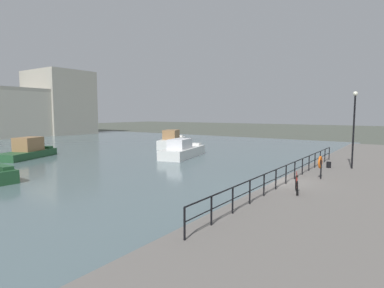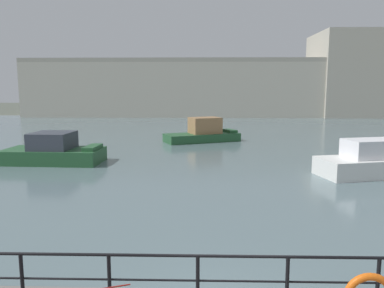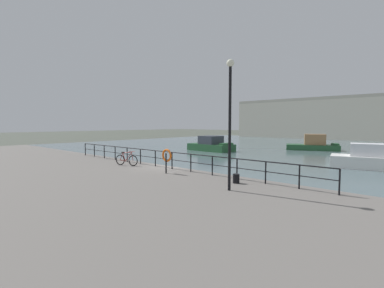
{
  "view_description": "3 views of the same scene",
  "coord_description": "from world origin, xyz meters",
  "views": [
    {
      "loc": [
        -17.8,
        -6.38,
        4.81
      ],
      "look_at": [
        -1.77,
        4.8,
        2.9
      ],
      "focal_mm": 29.47,
      "sensor_mm": 36.0,
      "label": 1
    },
    {
      "loc": [
        -0.43,
        -7.14,
        4.88
      ],
      "look_at": [
        -0.76,
        5.53,
        3.0
      ],
      "focal_mm": 35.39,
      "sensor_mm": 36.0,
      "label": 2
    },
    {
      "loc": [
        14.0,
        -12.88,
        3.7
      ],
      "look_at": [
        -1.17,
        3.57,
        2.08
      ],
      "focal_mm": 26.67,
      "sensor_mm": 36.0,
      "label": 3
    }
  ],
  "objects": [
    {
      "name": "moored_small_launch",
      "position": [
        9.77,
        14.12,
        0.74
      ],
      "size": [
        7.93,
        4.22,
        2.05
      ],
      "rotation": [
        0.0,
        0.0,
        0.24
      ],
      "color": "white",
      "rests_on": "water_basin"
    },
    {
      "name": "harbor_building",
      "position": [
        6.05,
        61.38,
        5.2
      ],
      "size": [
        61.73,
        13.24,
        14.38
      ],
      "color": "#B2AD9E",
      "rests_on": "ground_plane"
    },
    {
      "name": "moored_blue_motorboat",
      "position": [
        -10.15,
        17.12,
        0.77
      ],
      "size": [
        6.41,
        3.25,
        2.02
      ],
      "rotation": [
        0.0,
        0.0,
        -0.05
      ],
      "color": "#23512D",
      "rests_on": "water_basin"
    },
    {
      "name": "water_basin",
      "position": [
        0.0,
        30.2,
        0.01
      ],
      "size": [
        80.0,
        60.0,
        0.01
      ],
      "primitive_type": "cube",
      "color": "slate",
      "rests_on": "ground_plane"
    },
    {
      "name": "moored_green_narrowboat",
      "position": [
        -0.28,
        27.46,
        0.8
      ],
      "size": [
        7.24,
        5.01,
        2.21
      ],
      "rotation": [
        0.0,
        0.0,
        0.41
      ],
      "color": "#23512D",
      "rests_on": "water_basin"
    },
    {
      "name": "quay_railing",
      "position": [
        0.31,
        -0.75,
        1.59
      ],
      "size": [
        20.96,
        0.07,
        1.08
      ],
      "color": "black",
      "rests_on": "quay_promenade"
    }
  ]
}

